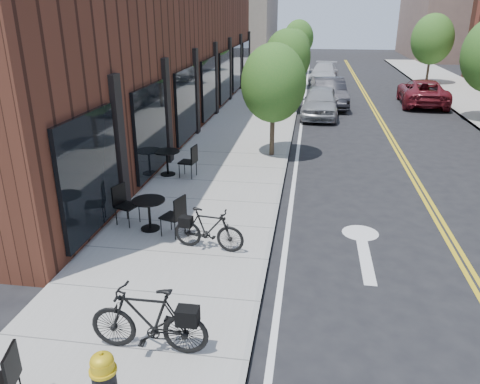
{
  "coord_description": "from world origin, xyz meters",
  "views": [
    {
      "loc": [
        0.69,
        -6.92,
        4.89
      ],
      "look_at": [
        -0.82,
        2.96,
        1.0
      ],
      "focal_mm": 35.0,
      "sensor_mm": 36.0,
      "label": 1
    }
  ],
  "objects_px": {
    "bicycle_right": "(209,229)",
    "parked_car_far": "(422,92)",
    "parked_car_c": "(324,73)",
    "parked_car_a": "(320,102)",
    "bicycle_left": "(148,320)",
    "bistro_set_b": "(149,210)",
    "fire_hydrant": "(105,383)",
    "bistro_set_c": "(167,159)",
    "parked_car_b": "(329,93)"
  },
  "relations": [
    {
      "from": "bicycle_right",
      "to": "parked_car_far",
      "type": "relative_size",
      "value": 0.31
    },
    {
      "from": "parked_car_c",
      "to": "bicycle_right",
      "type": "bearing_deg",
      "value": -90.57
    },
    {
      "from": "bicycle_right",
      "to": "parked_car_a",
      "type": "distance_m",
      "value": 14.61
    },
    {
      "from": "bicycle_left",
      "to": "bistro_set_b",
      "type": "xyz_separation_m",
      "value": [
        -1.37,
        4.01,
        -0.06
      ]
    },
    {
      "from": "fire_hydrant",
      "to": "bistro_set_b",
      "type": "relative_size",
      "value": 0.5
    },
    {
      "from": "parked_car_a",
      "to": "parked_car_far",
      "type": "bearing_deg",
      "value": 38.34
    },
    {
      "from": "parked_car_far",
      "to": "bistro_set_c",
      "type": "bearing_deg",
      "value": 56.99
    },
    {
      "from": "bicycle_right",
      "to": "parked_car_a",
      "type": "bearing_deg",
      "value": -1.87
    },
    {
      "from": "bicycle_right",
      "to": "parked_car_far",
      "type": "bearing_deg",
      "value": -15.81
    },
    {
      "from": "bistro_set_b",
      "to": "parked_car_a",
      "type": "height_order",
      "value": "parked_car_a"
    },
    {
      "from": "bistro_set_c",
      "to": "parked_car_a",
      "type": "bearing_deg",
      "value": 72.59
    },
    {
      "from": "fire_hydrant",
      "to": "bicycle_right",
      "type": "xyz_separation_m",
      "value": [
        0.37,
        4.42,
        0.04
      ]
    },
    {
      "from": "fire_hydrant",
      "to": "bicycle_left",
      "type": "distance_m",
      "value": 1.18
    },
    {
      "from": "parked_car_far",
      "to": "parked_car_a",
      "type": "bearing_deg",
      "value": 39.2
    },
    {
      "from": "bicycle_right",
      "to": "parked_car_b",
      "type": "bearing_deg",
      "value": -1.91
    },
    {
      "from": "fire_hydrant",
      "to": "parked_car_c",
      "type": "distance_m",
      "value": 31.17
    },
    {
      "from": "bicycle_left",
      "to": "bicycle_right",
      "type": "relative_size",
      "value": 1.16
    },
    {
      "from": "fire_hydrant",
      "to": "parked_car_a",
      "type": "relative_size",
      "value": 0.21
    },
    {
      "from": "parked_car_a",
      "to": "bistro_set_b",
      "type": "bearing_deg",
      "value": -103.46
    },
    {
      "from": "bistro_set_b",
      "to": "bistro_set_c",
      "type": "bearing_deg",
      "value": 119.83
    },
    {
      "from": "fire_hydrant",
      "to": "parked_car_c",
      "type": "height_order",
      "value": "parked_car_c"
    },
    {
      "from": "bistro_set_b",
      "to": "bicycle_right",
      "type": "bearing_deg",
      "value": -6.84
    },
    {
      "from": "bicycle_left",
      "to": "parked_car_a",
      "type": "xyz_separation_m",
      "value": [
        2.63,
        17.66,
        0.07
      ]
    },
    {
      "from": "bistro_set_c",
      "to": "parked_car_b",
      "type": "relative_size",
      "value": 0.41
    },
    {
      "from": "fire_hydrant",
      "to": "parked_car_b",
      "type": "xyz_separation_m",
      "value": [
        3.28,
        21.52,
        0.21
      ]
    },
    {
      "from": "bistro_set_c",
      "to": "bicycle_left",
      "type": "bearing_deg",
      "value": -66.68
    },
    {
      "from": "parked_car_b",
      "to": "parked_car_far",
      "type": "height_order",
      "value": "parked_car_b"
    },
    {
      "from": "bistro_set_b",
      "to": "fire_hydrant",
      "type": "bearing_deg",
      "value": -58.01
    },
    {
      "from": "bicycle_left",
      "to": "bistro_set_b",
      "type": "relative_size",
      "value": 0.99
    },
    {
      "from": "bicycle_right",
      "to": "parked_car_a",
      "type": "xyz_separation_m",
      "value": [
        2.43,
        14.41,
        0.15
      ]
    },
    {
      "from": "bicycle_right",
      "to": "parked_car_c",
      "type": "bearing_deg",
      "value": 1.73
    },
    {
      "from": "bistro_set_c",
      "to": "parked_car_c",
      "type": "bearing_deg",
      "value": 85.27
    },
    {
      "from": "fire_hydrant",
      "to": "bistro_set_b",
      "type": "distance_m",
      "value": 5.31
    },
    {
      "from": "bistro_set_b",
      "to": "parked_car_c",
      "type": "distance_m",
      "value": 26.2
    },
    {
      "from": "fire_hydrant",
      "to": "bicycle_left",
      "type": "xyz_separation_m",
      "value": [
        0.18,
        1.17,
        0.11
      ]
    },
    {
      "from": "fire_hydrant",
      "to": "bicycle_right",
      "type": "height_order",
      "value": "bicycle_right"
    },
    {
      "from": "parked_car_a",
      "to": "bicycle_right",
      "type": "bearing_deg",
      "value": -96.72
    },
    {
      "from": "parked_car_c",
      "to": "bicycle_left",
      "type": "bearing_deg",
      "value": -90.29
    },
    {
      "from": "fire_hydrant",
      "to": "bistro_set_c",
      "type": "bearing_deg",
      "value": 125.28
    },
    {
      "from": "fire_hydrant",
      "to": "bicycle_right",
      "type": "relative_size",
      "value": 0.58
    },
    {
      "from": "bicycle_left",
      "to": "parked_car_b",
      "type": "height_order",
      "value": "parked_car_b"
    },
    {
      "from": "fire_hydrant",
      "to": "bicycle_left",
      "type": "height_order",
      "value": "bicycle_left"
    },
    {
      "from": "bicycle_left",
      "to": "fire_hydrant",
      "type": "bearing_deg",
      "value": -8.75
    },
    {
      "from": "parked_car_a",
      "to": "bistro_set_c",
      "type": "bearing_deg",
      "value": -112.83
    },
    {
      "from": "bicycle_left",
      "to": "bicycle_right",
      "type": "height_order",
      "value": "bicycle_left"
    },
    {
      "from": "bistro_set_b",
      "to": "bistro_set_c",
      "type": "distance_m",
      "value": 3.89
    },
    {
      "from": "bistro_set_c",
      "to": "parked_car_b",
      "type": "xyz_separation_m",
      "value": [
        5.2,
        12.52,
        0.13
      ]
    },
    {
      "from": "bistro_set_c",
      "to": "parked_car_c",
      "type": "height_order",
      "value": "parked_car_c"
    },
    {
      "from": "parked_car_a",
      "to": "parked_car_b",
      "type": "xyz_separation_m",
      "value": [
        0.47,
        2.69,
        0.02
      ]
    },
    {
      "from": "parked_car_b",
      "to": "parked_car_far",
      "type": "distance_m",
      "value": 5.25
    }
  ]
}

